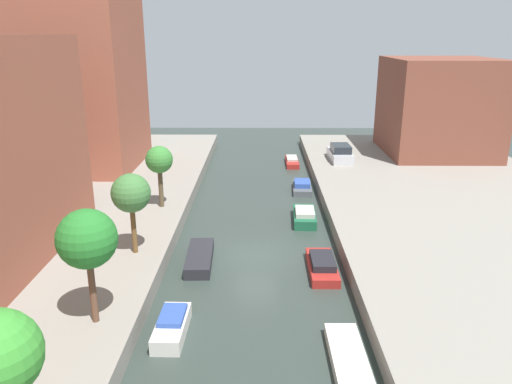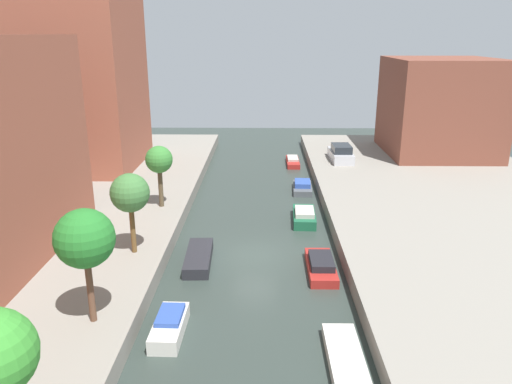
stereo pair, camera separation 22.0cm
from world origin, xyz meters
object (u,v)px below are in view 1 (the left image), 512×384
object	(u,v)px
street_tree_3	(159,161)
moored_boat_right_2	(322,265)
moored_boat_left_1	(172,326)
moored_boat_left_2	(200,258)
moored_boat_right_5	(292,161)
street_tree_2	(131,194)
moored_boat_right_4	(302,187)
apartment_tower_far	(73,46)
low_block_right	(438,107)
moored_boat_right_3	(304,216)
moored_boat_right_1	(349,360)
street_tree_1	(87,240)
parked_car	(340,154)

from	to	relation	value
street_tree_3	moored_boat_right_2	xyz separation A→B (m)	(10.40, -7.98, -3.95)
moored_boat_left_1	moored_boat_left_2	world-z (taller)	moored_boat_left_1
moored_boat_right_2	moored_boat_right_5	bearing A→B (deg)	90.63
street_tree_2	moored_boat_right_4	distance (m)	18.38
apartment_tower_far	street_tree_2	size ratio (longest dim) A/B	4.68
low_block_right	moored_boat_right_3	xyz separation A→B (m)	(-14.62, -17.22, -5.29)
apartment_tower_far	moored_boat_right_2	xyz separation A→B (m)	(19.72, -19.55, -11.22)
low_block_right	moored_boat_right_5	world-z (taller)	low_block_right
street_tree_2	moored_boat_right_1	distance (m)	14.14
moored_boat_right_4	moored_boat_right_2	bearing A→B (deg)	-90.23
moored_boat_right_2	low_block_right	bearing A→B (deg)	60.19
moored_boat_left_2	moored_boat_right_2	size ratio (longest dim) A/B	1.07
street_tree_1	moored_boat_left_1	xyz separation A→B (m)	(3.10, 0.55, -4.33)
low_block_right	apartment_tower_far	bearing A→B (deg)	-171.01
street_tree_1	moored_boat_right_3	bearing A→B (deg)	55.00
apartment_tower_far	moored_boat_left_1	size ratio (longest dim) A/B	6.54
moored_boat_right_4	low_block_right	bearing A→B (deg)	35.34
parked_car	moored_boat_right_4	world-z (taller)	parked_car
moored_boat_left_2	moored_boat_right_3	size ratio (longest dim) A/B	1.17
low_block_right	street_tree_2	distance (m)	34.90
low_block_right	moored_boat_right_5	bearing A→B (deg)	-175.66
moored_boat_left_2	moored_boat_right_3	xyz separation A→B (m)	(6.59, 6.69, 0.10)
moored_boat_right_4	moored_boat_right_5	distance (m)	8.99
moored_boat_right_1	moored_boat_right_3	xyz separation A→B (m)	(-0.44, 15.93, 0.17)
low_block_right	moored_boat_left_1	xyz separation A→B (m)	(-21.58, -31.05, -5.29)
moored_boat_left_1	moored_boat_right_1	world-z (taller)	moored_boat_left_1
moored_boat_left_2	moored_boat_left_1	bearing A→B (deg)	-92.97
moored_boat_right_1	moored_boat_right_2	xyz separation A→B (m)	(-0.09, 8.22, 0.12)
moored_boat_left_1	moored_boat_right_1	xyz separation A→B (m)	(7.40, -2.10, -0.16)
moored_boat_left_1	moored_boat_right_4	xyz separation A→B (m)	(7.37, 20.96, -0.05)
street_tree_1	parked_car	bearing A→B (deg)	62.61
low_block_right	moored_boat_left_2	xyz separation A→B (m)	(-21.21, -23.91, -5.38)
street_tree_1	street_tree_2	bearing A→B (deg)	90.00
apartment_tower_far	moored_boat_left_2	size ratio (longest dim) A/B	4.79
moored_boat_left_2	moored_boat_right_2	xyz separation A→B (m)	(6.93, -1.01, 0.05)
parked_car	moored_boat_left_1	size ratio (longest dim) A/B	1.42
parked_car	moored_boat_right_4	distance (m)	7.94
street_tree_3	parked_car	bearing A→B (deg)	42.80
moored_boat_left_1	moored_boat_right_5	world-z (taller)	moored_boat_left_1
moored_boat_right_2	moored_boat_right_5	size ratio (longest dim) A/B	0.99
street_tree_3	moored_boat_right_1	bearing A→B (deg)	-57.06
street_tree_3	moored_boat_right_4	distance (m)	13.12
apartment_tower_far	moored_boat_right_4	size ratio (longest dim) A/B	5.96
street_tree_3	moored_boat_left_2	bearing A→B (deg)	-63.53
street_tree_1	moored_boat_right_4	distance (m)	24.32
low_block_right	street_tree_3	xyz separation A→B (m)	(-24.68, -16.94, -1.38)
moored_boat_right_4	moored_boat_left_1	bearing A→B (deg)	-109.36
street_tree_3	moored_boat_right_2	world-z (taller)	street_tree_3
parked_car	street_tree_2	bearing A→B (deg)	-124.53
street_tree_1	moored_boat_right_3	size ratio (longest dim) A/B	1.32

